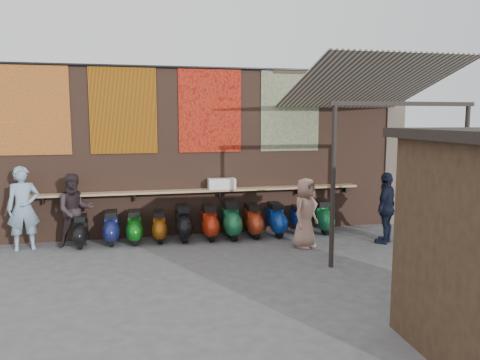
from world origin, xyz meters
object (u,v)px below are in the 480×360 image
(shopper_navy, at_px, (386,208))
(scooter_stool_3, at_px, (159,227))
(scooter_stool_6, at_px, (231,220))
(scooter_stool_9, at_px, (299,220))
(scooter_stool_10, at_px, (322,217))
(scooter_stool_4, at_px, (183,223))
(scooter_stool_1, at_px, (111,228))
(diner_right, at_px, (75,210))
(diner_left, at_px, (23,208))
(shelf_box, at_px, (222,184))
(scooter_stool_7, at_px, (253,221))
(scooter_stool_0, at_px, (81,231))
(scooter_stool_2, at_px, (135,227))
(scooter_stool_8, at_px, (276,219))
(shopper_tan, at_px, (305,213))
(scooter_stool_5, at_px, (209,223))
(shopper_grey, at_px, (419,211))

(shopper_navy, bearing_deg, scooter_stool_3, -56.92)
(scooter_stool_6, relative_size, scooter_stool_9, 1.26)
(scooter_stool_10, bearing_deg, scooter_stool_4, 179.49)
(scooter_stool_1, xyz_separation_m, diner_right, (-0.75, -0.05, 0.44))
(scooter_stool_9, height_order, scooter_stool_10, scooter_stool_10)
(scooter_stool_1, xyz_separation_m, diner_left, (-1.80, -0.05, 0.54))
(scooter_stool_1, distance_m, diner_right, 0.87)
(shelf_box, distance_m, scooter_stool_7, 1.16)
(scooter_stool_1, bearing_deg, scooter_stool_3, -1.52)
(scooter_stool_6, height_order, shopper_navy, shopper_navy)
(diner_left, relative_size, shopper_navy, 1.12)
(scooter_stool_0, height_order, scooter_stool_2, scooter_stool_2)
(scooter_stool_0, xyz_separation_m, scooter_stool_6, (3.37, -0.02, 0.08))
(scooter_stool_8, bearing_deg, scooter_stool_9, 4.75)
(scooter_stool_2, distance_m, shopper_tan, 3.84)
(scooter_stool_0, height_order, scooter_stool_6, scooter_stool_6)
(shopper_navy, relative_size, shopper_tan, 1.06)
(scooter_stool_5, xyz_separation_m, scooter_stool_9, (2.23, 0.03, -0.05))
(scooter_stool_10, distance_m, diner_left, 6.83)
(scooter_stool_3, distance_m, diner_right, 1.87)
(scooter_stool_0, relative_size, scooter_stool_1, 0.93)
(scooter_stool_2, distance_m, scooter_stool_6, 2.22)
(shelf_box, distance_m, shopper_navy, 3.83)
(scooter_stool_7, distance_m, diner_right, 4.04)
(scooter_stool_4, bearing_deg, shopper_navy, -15.56)
(scooter_stool_6, distance_m, diner_left, 4.55)
(diner_right, bearing_deg, scooter_stool_4, -12.59)
(scooter_stool_0, xyz_separation_m, scooter_stool_9, (5.10, 0.03, -0.00))
(scooter_stool_8, bearing_deg, diner_left, 179.53)
(scooter_stool_3, xyz_separation_m, scooter_stool_6, (1.67, -0.06, 0.08))
(scooter_stool_1, relative_size, scooter_stool_2, 1.00)
(scooter_stool_5, distance_m, scooter_stool_10, 2.80)
(scooter_stool_1, distance_m, scooter_stool_3, 1.06)
(shopper_navy, bearing_deg, diner_left, -51.75)
(scooter_stool_4, distance_m, scooter_stool_5, 0.61)
(diner_left, distance_m, shopper_grey, 8.61)
(scooter_stool_2, relative_size, scooter_stool_3, 1.07)
(shelf_box, bearing_deg, shopper_tan, -43.65)
(scooter_stool_4, height_order, shopper_grey, shopper_grey)
(diner_left, bearing_deg, scooter_stool_1, -10.80)
(scooter_stool_10, xyz_separation_m, diner_right, (-5.77, 0.03, 0.41))
(scooter_stool_7, height_order, diner_right, diner_right)
(scooter_stool_3, xyz_separation_m, shopper_grey, (5.60, -1.60, 0.42))
(shelf_box, xyz_separation_m, scooter_stool_1, (-2.58, -0.25, -0.88))
(scooter_stool_1, relative_size, scooter_stool_5, 0.94)
(scooter_stool_3, distance_m, scooter_stool_8, 2.78)
(diner_right, bearing_deg, shopper_grey, -24.53)
(scooter_stool_10, bearing_deg, shopper_grey, -43.22)
(scooter_stool_7, height_order, shopper_tan, shopper_tan)
(scooter_stool_2, bearing_deg, scooter_stool_3, 2.38)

